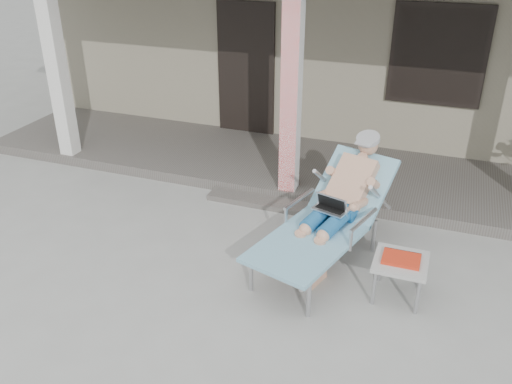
% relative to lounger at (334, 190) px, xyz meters
% --- Properties ---
extents(ground, '(60.00, 60.00, 0.00)m').
position_rel_lounger_xyz_m(ground, '(-0.85, -0.96, -0.83)').
color(ground, '#9E9E99').
rests_on(ground, ground).
extents(house, '(10.40, 5.40, 3.30)m').
position_rel_lounger_xyz_m(house, '(-0.85, 5.54, 0.84)').
color(house, gray).
rests_on(house, ground).
extents(porch_deck, '(10.00, 2.00, 0.15)m').
position_rel_lounger_xyz_m(porch_deck, '(-0.85, 2.04, -0.75)').
color(porch_deck, '#605B56').
rests_on(porch_deck, ground).
extents(porch_step, '(2.00, 0.30, 0.07)m').
position_rel_lounger_xyz_m(porch_step, '(-0.85, 0.89, -0.79)').
color(porch_step, '#605B56').
rests_on(porch_step, ground).
extents(lounger, '(1.30, 2.14, 1.35)m').
position_rel_lounger_xyz_m(lounger, '(0.00, 0.00, 0.00)').
color(lounger, '#B7B7BC').
rests_on(lounger, ground).
extents(side_table, '(0.52, 0.52, 0.46)m').
position_rel_lounger_xyz_m(side_table, '(0.79, -0.47, -0.44)').
color(side_table, '#ABAAA6').
rests_on(side_table, ground).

